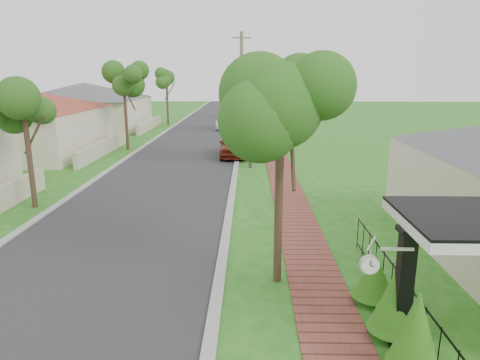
% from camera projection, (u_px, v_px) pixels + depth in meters
% --- Properties ---
extents(ground, '(160.00, 160.00, 0.00)m').
position_uv_depth(ground, '(187.00, 313.00, 9.93)').
color(ground, '#246518').
rests_on(ground, ground).
extents(road, '(7.00, 120.00, 0.02)m').
position_uv_depth(road, '(185.00, 155.00, 29.40)').
color(road, '#28282B').
rests_on(road, ground).
extents(kerb_right, '(0.30, 120.00, 0.10)m').
position_uv_depth(kerb_right, '(238.00, 155.00, 29.32)').
color(kerb_right, '#9E9E99').
rests_on(kerb_right, ground).
extents(kerb_left, '(0.30, 120.00, 0.10)m').
position_uv_depth(kerb_left, '(132.00, 155.00, 29.48)').
color(kerb_left, '#9E9E99').
rests_on(kerb_left, ground).
extents(sidewalk, '(1.50, 120.00, 0.03)m').
position_uv_depth(sidewalk, '(276.00, 155.00, 29.26)').
color(sidewalk, brown).
rests_on(sidewalk, ground).
extents(porch_post, '(0.48, 0.48, 2.52)m').
position_uv_depth(porch_post, '(403.00, 293.00, 8.59)').
color(porch_post, black).
rests_on(porch_post, ground).
extents(picket_fence, '(0.03, 8.02, 1.00)m').
position_uv_depth(picket_fence, '(401.00, 295.00, 9.69)').
color(picket_fence, black).
rests_on(picket_fence, ground).
extents(street_trees, '(10.70, 37.65, 5.89)m').
position_uv_depth(street_trees, '(197.00, 85.00, 34.95)').
color(street_trees, '#382619').
rests_on(street_trees, ground).
extents(hedge_row, '(0.93, 3.45, 1.83)m').
position_uv_depth(hedge_row, '(393.00, 304.00, 8.91)').
color(hedge_row, '#236113').
rests_on(hedge_row, ground).
extents(far_house_red, '(15.56, 15.56, 4.60)m').
position_uv_depth(far_house_red, '(9.00, 120.00, 29.09)').
color(far_house_red, beige).
rests_on(far_house_red, ground).
extents(far_house_grey, '(15.56, 15.56, 4.60)m').
position_uv_depth(far_house_grey, '(86.00, 106.00, 42.68)').
color(far_house_grey, beige).
rests_on(far_house_grey, ground).
extents(parked_car_red, '(2.11, 4.83, 1.62)m').
position_uv_depth(parked_car_red, '(234.00, 144.00, 28.72)').
color(parked_car_red, maroon).
rests_on(parked_car_red, ground).
extents(parked_car_white, '(1.80, 4.33, 1.39)m').
position_uv_depth(parked_car_white, '(226.00, 122.00, 43.12)').
color(parked_car_white, white).
rests_on(parked_car_white, ground).
extents(near_tree, '(2.30, 2.30, 5.91)m').
position_uv_depth(near_tree, '(281.00, 103.00, 10.36)').
color(near_tree, '#382619').
rests_on(near_tree, ground).
extents(utility_pole, '(1.20, 0.24, 8.07)m').
position_uv_depth(utility_pole, '(242.00, 94.00, 28.33)').
color(utility_pole, '#7B6B5F').
rests_on(utility_pole, ground).
extents(station_clock, '(0.98, 0.13, 0.52)m').
position_uv_depth(station_clock, '(372.00, 263.00, 8.02)').
color(station_clock, silver).
rests_on(station_clock, ground).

